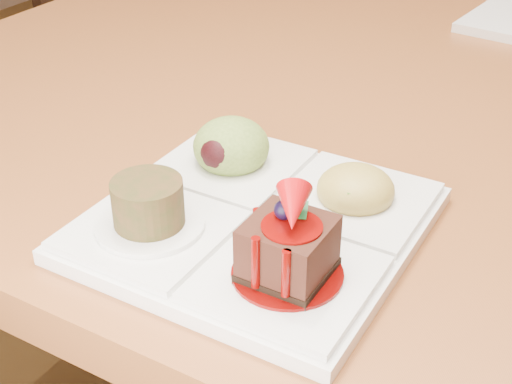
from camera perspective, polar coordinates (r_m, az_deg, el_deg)
The scene contains 4 objects.
ground at distance 1.59m, azimuth 11.98°, elevation -11.34°, with size 6.00×6.00×0.00m, color #573918.
dining_table at distance 1.24m, azimuth 15.52°, elevation 12.63°, with size 1.00×1.80×0.75m.
chair_left at distance 1.91m, azimuth -10.27°, elevation 14.58°, with size 0.46×0.46×0.91m.
sampler_plate at distance 0.54m, azimuth -0.01°, elevation -1.28°, with size 0.23×0.23×0.09m.
Camera 1 is at (0.29, -1.14, 1.06)m, focal length 50.00 mm.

